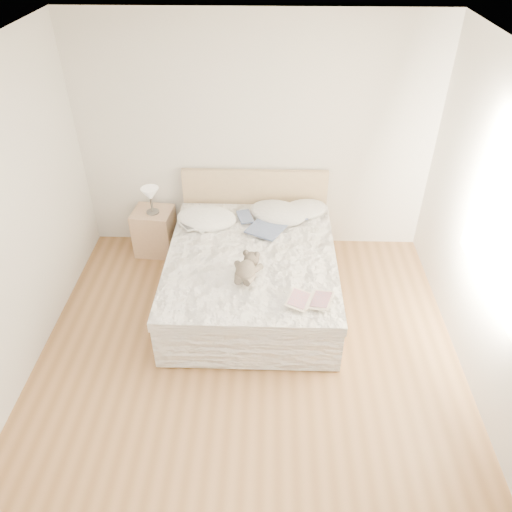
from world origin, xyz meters
The scene contains 14 objects.
floor centered at (0.00, 0.00, 0.00)m, with size 4.00×4.50×0.00m, color brown.
ceiling centered at (0.00, 0.00, 2.70)m, with size 4.00×4.50×0.00m, color white.
wall_back centered at (0.00, 2.25, 1.35)m, with size 4.00×0.02×2.70m, color silver.
window centered at (1.99, 0.30, 1.45)m, with size 0.02×1.30×1.10m, color white.
bed centered at (0.00, 1.19, 0.31)m, with size 1.72×2.14×1.00m.
nightstand centered at (-1.20, 1.98, 0.28)m, with size 0.45×0.40×0.56m, color tan.
table_lamp centered at (-1.18, 1.95, 0.79)m, with size 0.21×0.21×0.32m.
pillow_left centered at (-0.53, 1.71, 0.64)m, with size 0.67×0.47×0.20m, color white.
pillow_middle centered at (0.27, 1.86, 0.64)m, with size 0.66×0.46×0.20m, color silver.
pillow_right centered at (0.58, 1.94, 0.64)m, with size 0.54×0.38×0.16m, color white.
blouse centered at (0.18, 1.61, 0.63)m, with size 0.56×0.59×0.02m, color #3E4C70, non-canonical shape.
photo_book centered at (-0.63, 1.56, 0.63)m, with size 0.30×0.21×0.02m, color silver.
childrens_book centered at (0.55, 0.38, 0.63)m, with size 0.40×0.27×0.03m, color beige.
teddy_bear centered at (-0.04, 0.69, 0.65)m, with size 0.25×0.35×0.18m, color brown, non-canonical shape.
Camera 1 is at (0.17, -2.99, 3.60)m, focal length 35.00 mm.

